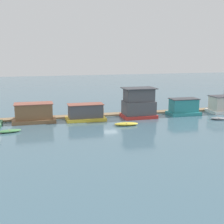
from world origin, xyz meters
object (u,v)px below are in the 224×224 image
Objects in this scene: dinghy_grey at (218,118)px; mooring_post_near_right at (103,112)px; houseboat_teal at (184,107)px; dinghy_yellow at (126,124)px; houseboat_brown at (34,113)px; mooring_post_far_right at (184,109)px; houseboat_yellow at (86,113)px; dinghy_green at (9,131)px; mooring_post_far_left at (72,113)px; houseboat_red at (139,104)px.

mooring_post_near_right is (-19.40, 7.27, 0.71)m from dinghy_grey.
dinghy_yellow is (-13.13, -5.55, -1.20)m from houseboat_teal.
mooring_post_near_right is at bearing 5.02° from houseboat_brown.
mooring_post_far_right is at bearing 0.00° from mooring_post_near_right.
houseboat_yellow is 4.05m from mooring_post_near_right.
houseboat_yellow is at bearing -174.57° from mooring_post_far_right.
houseboat_brown is 1.05× the size of houseboat_yellow.
houseboat_yellow reaches higher than mooring_post_far_right.
dinghy_grey is (31.73, -6.19, -1.31)m from houseboat_brown.
houseboat_teal is 31.90m from dinghy_green.
houseboat_teal is at bearing -1.55° from houseboat_brown.
houseboat_yellow is at bearing -5.28° from houseboat_brown.
mooring_post_far_left is at bearing 180.00° from mooring_post_near_right.
dinghy_grey is 20.73m from mooring_post_near_right.
houseboat_brown is 6.72m from mooring_post_far_left.
houseboat_teal reaches higher than dinghy_grey.
houseboat_yellow is at bearing 136.49° from dinghy_yellow.
houseboat_red is at bearing -0.45° from houseboat_yellow.
houseboat_yellow reaches higher than dinghy_grey.
dinghy_grey is (13.14, -5.30, -2.31)m from houseboat_red.
dinghy_yellow is at bearing -157.09° from houseboat_teal.
mooring_post_near_right is at bearing 162.50° from houseboat_red.
houseboat_yellow is at bearing -151.92° from mooring_post_near_right.
mooring_post_far_left is (6.62, 1.08, -0.47)m from houseboat_brown.
dinghy_green is 17.62m from mooring_post_near_right.
houseboat_red is 23.04m from dinghy_green.
houseboat_teal is 2.25m from mooring_post_far_right.
dinghy_green is 35.45m from dinghy_grey.
mooring_post_near_right is at bearing 28.08° from houseboat_yellow.
houseboat_teal is at bearing 9.78° from dinghy_green.
dinghy_yellow is at bearing -126.69° from houseboat_red.
houseboat_teal is at bearing -118.99° from mooring_post_far_right.
dinghy_yellow is 1.92× the size of mooring_post_far_left.
mooring_post_far_right is 16.38m from mooring_post_near_right.
mooring_post_near_right is 0.87× the size of mooring_post_far_left.
houseboat_brown is 18.64m from houseboat_red.
houseboat_yellow is 1.12× the size of houseboat_red.
houseboat_brown is 28.75m from mooring_post_far_right.
houseboat_yellow is (8.78, -0.81, -0.17)m from houseboat_brown.
dinghy_yellow reaches higher than dinghy_green.
houseboat_brown reaches higher than houseboat_teal.
houseboat_teal is 1.46× the size of dinghy_yellow.
dinghy_green is at bearing 179.57° from dinghy_yellow.
houseboat_red reaches higher than dinghy_grey.
dinghy_yellow is at bearing -42.89° from mooring_post_far_left.
mooring_post_near_right reaches higher than mooring_post_far_right.
dinghy_green is at bearing 179.96° from dinghy_grey.
dinghy_grey is at bearing -0.04° from dinghy_green.
mooring_post_near_right is at bearing 0.00° from mooring_post_far_left.
houseboat_red is 6.75m from mooring_post_near_right.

